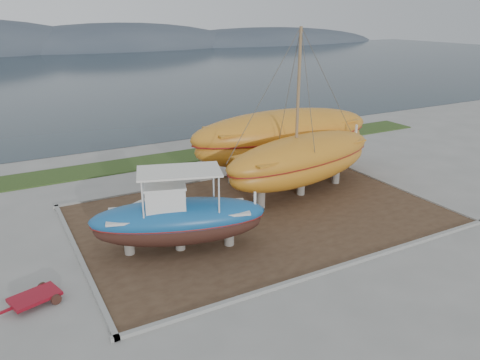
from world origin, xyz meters
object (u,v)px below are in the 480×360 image
blue_caique (179,211)px  white_dinghy (154,210)px  orange_bare_hull (283,144)px  red_trailer (35,299)px  orange_sailboat (304,115)px

blue_caique → white_dinghy: (-0.07, 3.30, -1.22)m
blue_caique → orange_bare_hull: size_ratio=0.61×
orange_bare_hull → red_trailer: (-15.61, -7.49, -1.91)m
orange_sailboat → red_trailer: bearing=-174.6°
blue_caique → red_trailer: size_ratio=3.04×
orange_sailboat → orange_bare_hull: 4.43m
orange_sailboat → orange_bare_hull: bearing=63.5°
white_dinghy → red_trailer: bearing=-163.3°
blue_caique → orange_bare_hull: bearing=51.2°
orange_sailboat → red_trailer: size_ratio=4.22×
blue_caique → orange_sailboat: bearing=36.0°
orange_sailboat → orange_bare_hull: (1.02, 3.46, -2.56)m
orange_sailboat → red_trailer: (-14.59, -4.02, -4.47)m
red_trailer → orange_sailboat: bearing=-1.4°
white_dinghy → orange_sailboat: orange_sailboat is taller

